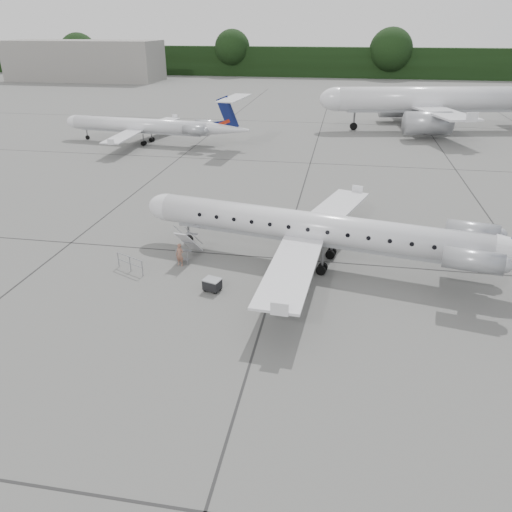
# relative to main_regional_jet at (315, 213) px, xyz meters

# --- Properties ---
(ground) EXTENTS (320.00, 320.00, 0.00)m
(ground) POSITION_rel_main_regional_jet_xyz_m (2.09, -7.46, -3.42)
(ground) COLOR #5E5F5C
(ground) RESTS_ON ground
(treeline) EXTENTS (260.00, 4.00, 8.00)m
(treeline) POSITION_rel_main_regional_jet_xyz_m (2.09, 122.54, 0.58)
(treeline) COLOR black
(treeline) RESTS_ON ground
(terminal_building) EXTENTS (40.00, 14.00, 10.00)m
(terminal_building) POSITION_rel_main_regional_jet_xyz_m (-67.91, 102.54, 1.58)
(terminal_building) COLOR gray
(terminal_building) RESTS_ON ground
(main_regional_jet) EXTENTS (29.80, 23.90, 6.83)m
(main_regional_jet) POSITION_rel_main_regional_jet_xyz_m (0.00, 0.00, 0.00)
(main_regional_jet) COLOR silver
(main_regional_jet) RESTS_ON ground
(airstair) EXTENTS (1.26, 2.37, 2.14)m
(airstair) POSITION_rel_main_regional_jet_xyz_m (-8.05, -0.60, -2.34)
(airstair) COLOR silver
(airstair) RESTS_ON ground
(passenger) EXTENTS (0.62, 0.48, 1.50)m
(passenger) POSITION_rel_main_regional_jet_xyz_m (-8.29, -1.85, -2.67)
(passenger) COLOR #8B5D4B
(passenger) RESTS_ON ground
(safety_railing) EXTENTS (2.02, 1.02, 1.00)m
(safety_railing) POSITION_rel_main_regional_jet_xyz_m (-11.10, -3.19, -2.92)
(safety_railing) COLOR gray
(safety_railing) RESTS_ON ground
(baggage_cart) EXTENTS (1.10, 0.98, 0.80)m
(baggage_cart) POSITION_rel_main_regional_jet_xyz_m (-5.44, -4.73, -3.01)
(baggage_cart) COLOR black
(baggage_cart) RESTS_ON ground
(bg_narrowbody) EXTENTS (37.29, 29.92, 11.96)m
(bg_narrowbody) POSITION_rel_main_regional_jet_xyz_m (12.99, 47.34, 2.57)
(bg_narrowbody) COLOR silver
(bg_narrowbody) RESTS_ON ground
(bg_regional_left) EXTENTS (25.45, 19.50, 6.25)m
(bg_regional_left) POSITION_rel_main_regional_jet_xyz_m (-24.28, 31.79, -0.29)
(bg_regional_left) COLOR silver
(bg_regional_left) RESTS_ON ground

